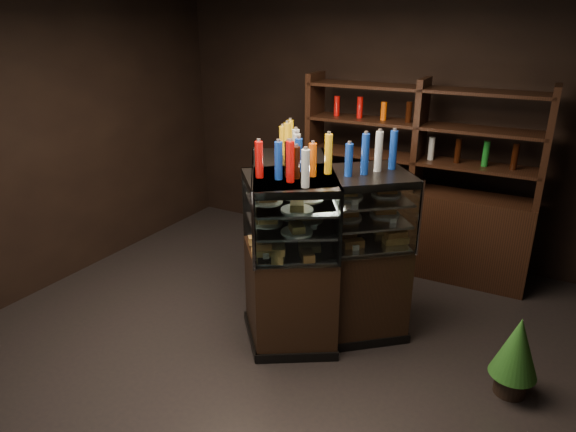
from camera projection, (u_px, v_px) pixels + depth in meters
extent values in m
plane|color=black|center=(267.00, 351.00, 4.18)|extent=(5.00, 5.00, 0.00)
cube|color=black|center=(382.00, 118.00, 5.67)|extent=(5.00, 0.02, 3.00)
cube|color=black|center=(35.00, 137.00, 4.77)|extent=(0.02, 5.00, 3.00)
cube|color=black|center=(325.00, 289.00, 4.30)|extent=(1.37, 1.31, 0.83)
cube|color=black|center=(324.00, 327.00, 4.44)|extent=(1.41, 1.35, 0.08)
cube|color=black|center=(328.00, 178.00, 3.95)|extent=(1.37, 1.31, 0.06)
cube|color=silver|center=(326.00, 243.00, 4.15)|extent=(1.30, 1.24, 0.02)
cube|color=silver|center=(327.00, 220.00, 4.07)|extent=(1.30, 1.24, 0.02)
cube|color=silver|center=(328.00, 199.00, 4.01)|extent=(1.30, 1.24, 0.02)
cube|color=white|center=(340.00, 225.00, 3.74)|extent=(0.96, 0.84, 0.59)
cylinder|color=silver|center=(420.00, 218.00, 3.88)|extent=(0.03, 0.03, 0.61)
cylinder|color=silver|center=(254.00, 232.00, 3.63)|extent=(0.03, 0.03, 0.61)
cube|color=black|center=(292.00, 277.00, 4.49)|extent=(1.21, 1.41, 0.83)
cube|color=black|center=(292.00, 314.00, 4.63)|extent=(1.25, 1.45, 0.08)
cube|color=black|center=(293.00, 170.00, 4.14)|extent=(1.21, 1.41, 0.06)
cube|color=silver|center=(293.00, 232.00, 4.34)|extent=(1.14, 1.34, 0.02)
cube|color=silver|center=(293.00, 211.00, 4.27)|extent=(1.14, 1.34, 0.02)
cube|color=silver|center=(293.00, 191.00, 4.21)|extent=(1.14, 1.34, 0.02)
cube|color=white|center=(253.00, 202.00, 4.22)|extent=(0.68, 1.08, 0.59)
cylinder|color=silver|center=(254.00, 232.00, 3.63)|extent=(0.03, 0.03, 0.61)
cylinder|color=silver|center=(255.00, 179.00, 4.81)|extent=(0.03, 0.03, 0.61)
cube|color=#C69447|center=(262.00, 246.00, 4.00)|extent=(0.19, 0.19, 0.06)
cube|color=#C69447|center=(306.00, 242.00, 4.07)|extent=(0.19, 0.19, 0.06)
cube|color=#C69447|center=(349.00, 238.00, 4.14)|extent=(0.19, 0.19, 0.06)
cube|color=#C69447|center=(390.00, 234.00, 4.21)|extent=(0.19, 0.19, 0.06)
cylinder|color=white|center=(267.00, 223.00, 3.98)|extent=(0.24, 0.24, 0.02)
cube|color=#C69447|center=(267.00, 219.00, 3.96)|extent=(0.18, 0.18, 0.05)
cylinder|color=white|center=(308.00, 220.00, 4.04)|extent=(0.24, 0.24, 0.02)
cube|color=#C69447|center=(308.00, 216.00, 4.03)|extent=(0.18, 0.18, 0.05)
cylinder|color=white|center=(347.00, 217.00, 4.10)|extent=(0.24, 0.24, 0.02)
cube|color=#C69447|center=(347.00, 213.00, 4.09)|extent=(0.18, 0.18, 0.05)
cylinder|color=white|center=(384.00, 214.00, 4.16)|extent=(0.24, 0.24, 0.02)
cube|color=#C69447|center=(385.00, 210.00, 4.15)|extent=(0.18, 0.18, 0.05)
cylinder|color=white|center=(267.00, 202.00, 3.91)|extent=(0.24, 0.24, 0.02)
cube|color=#C69447|center=(267.00, 197.00, 3.90)|extent=(0.18, 0.18, 0.05)
cylinder|color=white|center=(308.00, 199.00, 3.97)|extent=(0.24, 0.24, 0.02)
cube|color=#C69447|center=(308.00, 194.00, 3.96)|extent=(0.18, 0.18, 0.05)
cylinder|color=white|center=(347.00, 196.00, 4.04)|extent=(0.24, 0.24, 0.02)
cube|color=#C69447|center=(348.00, 192.00, 4.02)|extent=(0.18, 0.18, 0.05)
cylinder|color=white|center=(386.00, 193.00, 4.10)|extent=(0.24, 0.24, 0.02)
cube|color=#C69447|center=(386.00, 189.00, 4.08)|extent=(0.18, 0.18, 0.05)
cube|color=#C69447|center=(286.00, 207.00, 4.82)|extent=(0.17, 0.20, 0.06)
cube|color=#C69447|center=(288.00, 221.00, 4.49)|extent=(0.17, 0.20, 0.06)
cube|color=#C69447|center=(290.00, 237.00, 4.16)|extent=(0.17, 0.20, 0.06)
cube|color=#C69447|center=(293.00, 256.00, 3.83)|extent=(0.17, 0.20, 0.06)
cylinder|color=white|center=(289.00, 191.00, 4.71)|extent=(0.24, 0.24, 0.02)
cube|color=#C69447|center=(290.00, 187.00, 4.70)|extent=(0.16, 0.19, 0.05)
cylinder|color=white|center=(292.00, 202.00, 4.41)|extent=(0.24, 0.24, 0.02)
cube|color=#C69447|center=(292.00, 199.00, 4.40)|extent=(0.16, 0.19, 0.05)
cylinder|color=white|center=(294.00, 216.00, 4.11)|extent=(0.24, 0.24, 0.02)
cube|color=#C69447|center=(294.00, 212.00, 4.10)|extent=(0.16, 0.19, 0.05)
cylinder|color=white|center=(297.00, 232.00, 3.81)|extent=(0.24, 0.24, 0.02)
cube|color=#C69447|center=(297.00, 227.00, 3.80)|extent=(0.16, 0.19, 0.05)
cylinder|color=white|center=(290.00, 172.00, 4.65)|extent=(0.24, 0.24, 0.02)
cube|color=#C69447|center=(290.00, 169.00, 4.64)|extent=(0.16, 0.19, 0.05)
cylinder|color=white|center=(292.00, 183.00, 4.35)|extent=(0.24, 0.24, 0.02)
cube|color=#C69447|center=(292.00, 179.00, 4.34)|extent=(0.16, 0.19, 0.05)
cylinder|color=white|center=(294.00, 195.00, 4.05)|extent=(0.24, 0.24, 0.02)
cube|color=#C69447|center=(294.00, 191.00, 4.04)|extent=(0.16, 0.19, 0.05)
cylinder|color=white|center=(297.00, 209.00, 3.75)|extent=(0.24, 0.24, 0.02)
cube|color=#C69447|center=(297.00, 205.00, 3.74)|extent=(0.16, 0.19, 0.05)
cylinder|color=black|center=(260.00, 160.00, 3.78)|extent=(0.06, 0.06, 0.28)
cylinder|color=silver|center=(259.00, 140.00, 3.73)|extent=(0.03, 0.03, 0.02)
cylinder|color=#0F38B2|center=(277.00, 159.00, 3.81)|extent=(0.06, 0.06, 0.28)
cylinder|color=silver|center=(277.00, 139.00, 3.75)|extent=(0.03, 0.03, 0.02)
cylinder|color=#147223|center=(295.00, 158.00, 3.83)|extent=(0.06, 0.06, 0.28)
cylinder|color=silver|center=(295.00, 139.00, 3.78)|extent=(0.03, 0.03, 0.02)
cylinder|color=#D8590A|center=(312.00, 157.00, 3.86)|extent=(0.06, 0.06, 0.28)
cylinder|color=silver|center=(312.00, 138.00, 3.81)|extent=(0.03, 0.03, 0.02)
cylinder|color=silver|center=(329.00, 157.00, 3.89)|extent=(0.06, 0.06, 0.28)
cylinder|color=silver|center=(330.00, 137.00, 3.83)|extent=(0.03, 0.03, 0.02)
cylinder|color=yellow|center=(346.00, 156.00, 3.91)|extent=(0.06, 0.06, 0.28)
cylinder|color=silver|center=(347.00, 136.00, 3.86)|extent=(0.03, 0.03, 0.02)
cylinder|color=#B20C0A|center=(362.00, 155.00, 3.94)|extent=(0.06, 0.06, 0.28)
cylinder|color=silver|center=(363.00, 135.00, 3.88)|extent=(0.03, 0.03, 0.02)
cylinder|color=black|center=(379.00, 154.00, 3.96)|extent=(0.06, 0.06, 0.28)
cylinder|color=silver|center=(380.00, 135.00, 3.91)|extent=(0.03, 0.03, 0.02)
cylinder|color=#0F38B2|center=(395.00, 153.00, 3.99)|extent=(0.06, 0.06, 0.28)
cylinder|color=silver|center=(396.00, 134.00, 3.93)|extent=(0.03, 0.03, 0.02)
cylinder|color=black|center=(289.00, 135.00, 4.58)|extent=(0.06, 0.06, 0.28)
cylinder|color=silver|center=(289.00, 119.00, 4.52)|extent=(0.03, 0.03, 0.02)
cylinder|color=#0F38B2|center=(290.00, 139.00, 4.45)|extent=(0.06, 0.06, 0.28)
cylinder|color=silver|center=(290.00, 121.00, 4.40)|extent=(0.03, 0.03, 0.02)
cylinder|color=#147223|center=(291.00, 142.00, 4.33)|extent=(0.06, 0.06, 0.28)
cylinder|color=silver|center=(291.00, 125.00, 4.27)|extent=(0.03, 0.03, 0.02)
cylinder|color=#D8590A|center=(292.00, 146.00, 4.20)|extent=(0.06, 0.06, 0.28)
cylinder|color=silver|center=(292.00, 128.00, 4.15)|extent=(0.03, 0.03, 0.02)
cylinder|color=silver|center=(293.00, 150.00, 4.08)|extent=(0.06, 0.06, 0.28)
cylinder|color=silver|center=(293.00, 131.00, 4.03)|extent=(0.03, 0.03, 0.02)
cylinder|color=yellow|center=(294.00, 154.00, 3.96)|extent=(0.06, 0.06, 0.28)
cylinder|color=silver|center=(294.00, 135.00, 3.90)|extent=(0.03, 0.03, 0.02)
cylinder|color=#B20C0A|center=(295.00, 158.00, 3.83)|extent=(0.06, 0.06, 0.28)
cylinder|color=silver|center=(295.00, 139.00, 3.78)|extent=(0.03, 0.03, 0.02)
cylinder|color=black|center=(296.00, 163.00, 3.71)|extent=(0.06, 0.06, 0.28)
cylinder|color=silver|center=(296.00, 143.00, 3.65)|extent=(0.03, 0.03, 0.02)
cylinder|color=#0F38B2|center=(298.00, 168.00, 3.58)|extent=(0.06, 0.06, 0.28)
cylinder|color=silver|center=(298.00, 147.00, 3.53)|extent=(0.03, 0.03, 0.02)
cylinder|color=black|center=(510.00, 383.00, 3.69)|extent=(0.22, 0.22, 0.16)
cone|color=#19571D|center=(517.00, 347.00, 3.58)|extent=(0.33, 0.33, 0.46)
cone|color=#19571D|center=(521.00, 328.00, 3.52)|extent=(0.26, 0.26, 0.32)
cube|color=black|center=(411.00, 228.00, 5.44)|extent=(2.36, 0.49, 0.90)
cube|color=black|center=(315.00, 125.00, 5.57)|extent=(0.07, 0.38, 1.10)
cube|color=black|center=(420.00, 135.00, 5.08)|extent=(0.07, 0.38, 1.10)
cube|color=black|center=(547.00, 148.00, 4.58)|extent=(0.07, 0.38, 1.10)
cube|color=black|center=(417.00, 160.00, 5.17)|extent=(2.31, 0.44, 0.03)
cube|color=black|center=(421.00, 125.00, 5.04)|extent=(2.31, 0.44, 0.03)
cube|color=black|center=(424.00, 89.00, 4.91)|extent=(2.31, 0.44, 0.03)
cylinder|color=black|center=(336.00, 138.00, 5.51)|extent=(0.06, 0.06, 0.22)
cylinder|color=#0F38B2|center=(358.00, 141.00, 5.40)|extent=(0.06, 0.06, 0.22)
cylinder|color=#147223|center=(382.00, 143.00, 5.29)|extent=(0.06, 0.06, 0.22)
cylinder|color=#D8590A|center=(406.00, 146.00, 5.18)|extent=(0.06, 0.06, 0.22)
cylinder|color=silver|center=(431.00, 149.00, 5.07)|extent=(0.06, 0.06, 0.22)
cylinder|color=yellow|center=(458.00, 152.00, 4.96)|extent=(0.06, 0.06, 0.22)
cylinder|color=#B20C0A|center=(486.00, 155.00, 4.85)|extent=(0.06, 0.06, 0.22)
cylinder|color=black|center=(515.00, 158.00, 4.74)|extent=(0.06, 0.06, 0.22)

